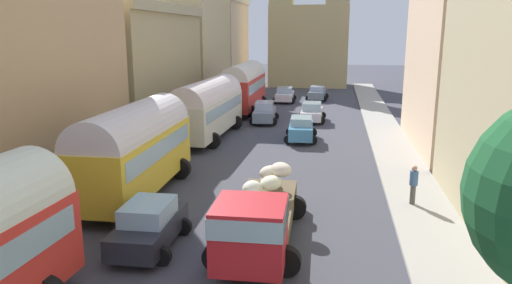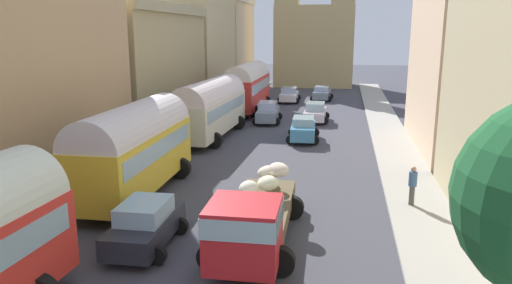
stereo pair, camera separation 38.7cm
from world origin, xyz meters
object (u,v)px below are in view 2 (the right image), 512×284
(parked_bus_2, at_px, (210,106))
(cargo_truck_0, at_px, (253,216))
(parked_bus_3, at_px, (248,85))
(parked_bus_1, at_px, (134,146))
(pedestrian_0, at_px, (413,184))
(car_4, at_px, (268,112))
(car_5, at_px, (289,95))
(car_3, at_px, (145,225))
(car_1, at_px, (315,112))
(car_0, at_px, (303,129))
(car_2, at_px, (322,93))

(parked_bus_2, bearing_deg, cargo_truck_0, -69.75)
(parked_bus_3, bearing_deg, parked_bus_1, -90.60)
(pedestrian_0, bearing_deg, car_4, 116.36)
(car_5, bearing_deg, car_3, -91.14)
(parked_bus_3, distance_m, car_4, 6.05)
(car_3, distance_m, car_4, 22.80)
(cargo_truck_0, relative_size, car_1, 1.89)
(car_0, bearing_deg, car_2, 89.29)
(parked_bus_1, height_order, car_4, parked_bus_1)
(parked_bus_1, bearing_deg, car_4, 80.84)
(parked_bus_2, relative_size, car_4, 2.38)
(car_3, bearing_deg, parked_bus_1, 117.44)
(parked_bus_1, relative_size, pedestrian_0, 4.84)
(cargo_truck_0, relative_size, car_4, 1.79)
(cargo_truck_0, xyz_separation_m, car_4, (-3.16, 22.49, -0.39))
(parked_bus_3, bearing_deg, pedestrian_0, -63.49)
(car_2, relative_size, car_4, 0.93)
(cargo_truck_0, bearing_deg, car_0, 89.49)
(car_1, distance_m, car_4, 3.78)
(parked_bus_3, xyz_separation_m, car_4, (2.65, -5.21, -1.56))
(cargo_truck_0, bearing_deg, car_3, -175.05)
(parked_bus_2, bearing_deg, parked_bus_3, 88.71)
(parked_bus_2, xyz_separation_m, parked_bus_3, (0.25, 11.27, 0.24))
(parked_bus_1, distance_m, pedestrian_0, 11.62)
(car_1, height_order, car_5, car_1)
(parked_bus_2, height_order, car_5, parked_bus_2)
(car_1, relative_size, car_3, 1.06)
(parked_bus_1, distance_m, car_5, 29.82)
(parked_bus_3, height_order, cargo_truck_0, parked_bus_3)
(car_1, xyz_separation_m, pedestrian_0, (5.03, -18.53, 0.24))
(car_0, relative_size, car_5, 0.92)
(parked_bus_2, relative_size, car_0, 2.53)
(car_4, bearing_deg, car_3, -90.94)
(parked_bus_3, distance_m, cargo_truck_0, 28.32)
(car_1, relative_size, car_2, 1.02)
(car_2, relative_size, pedestrian_0, 2.22)
(parked_bus_1, bearing_deg, car_3, -62.56)
(car_0, bearing_deg, car_4, 119.06)
(parked_bus_1, distance_m, cargo_truck_0, 7.63)
(parked_bus_3, bearing_deg, car_0, -61.90)
(parked_bus_1, relative_size, car_5, 1.99)
(pedestrian_0, bearing_deg, car_1, 105.19)
(cargo_truck_0, height_order, car_3, cargo_truck_0)
(car_4, bearing_deg, parked_bus_2, -115.58)
(parked_bus_1, height_order, cargo_truck_0, parked_bus_1)
(car_0, xyz_separation_m, car_3, (-3.68, -16.86, -0.01))
(car_2, bearing_deg, parked_bus_2, -108.17)
(car_2, height_order, pedestrian_0, pedestrian_0)
(car_2, distance_m, car_3, 36.59)
(pedestrian_0, bearing_deg, cargo_truck_0, -137.66)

